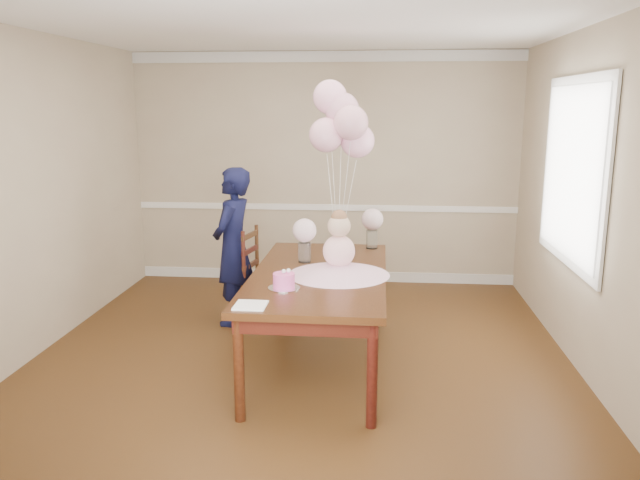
# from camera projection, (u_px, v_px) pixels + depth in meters

# --- Properties ---
(floor) EXTENTS (4.50, 5.00, 0.00)m
(floor) POSITION_uv_depth(u_px,v_px,m) (300.00, 362.00, 5.18)
(floor) COLOR #37200D
(floor) RESTS_ON ground
(ceiling) EXTENTS (4.50, 5.00, 0.02)m
(ceiling) POSITION_uv_depth(u_px,v_px,m) (297.00, 21.00, 4.61)
(ceiling) COLOR white
(ceiling) RESTS_ON wall_back
(wall_back) EXTENTS (4.50, 0.02, 2.70)m
(wall_back) POSITION_uv_depth(u_px,v_px,m) (325.00, 169.00, 7.33)
(wall_back) COLOR tan
(wall_back) RESTS_ON floor
(wall_front) EXTENTS (4.50, 0.02, 2.70)m
(wall_front) POSITION_uv_depth(u_px,v_px,m) (220.00, 296.00, 2.47)
(wall_front) COLOR tan
(wall_front) RESTS_ON floor
(wall_left) EXTENTS (0.02, 5.00, 2.70)m
(wall_left) POSITION_uv_depth(u_px,v_px,m) (26.00, 198.00, 5.10)
(wall_left) COLOR tan
(wall_left) RESTS_ON floor
(wall_right) EXTENTS (0.02, 5.00, 2.70)m
(wall_right) POSITION_uv_depth(u_px,v_px,m) (594.00, 205.00, 4.70)
(wall_right) COLOR tan
(wall_right) RESTS_ON floor
(chair_rail_trim) EXTENTS (4.50, 0.02, 0.07)m
(chair_rail_trim) POSITION_uv_depth(u_px,v_px,m) (325.00, 207.00, 7.42)
(chair_rail_trim) COLOR white
(chair_rail_trim) RESTS_ON wall_back
(crown_molding) EXTENTS (4.50, 0.02, 0.12)m
(crown_molding) POSITION_uv_depth(u_px,v_px,m) (325.00, 56.00, 7.05)
(crown_molding) COLOR silver
(crown_molding) RESTS_ON wall_back
(baseboard_trim) EXTENTS (4.50, 0.02, 0.12)m
(baseboard_trim) POSITION_uv_depth(u_px,v_px,m) (324.00, 275.00, 7.60)
(baseboard_trim) COLOR silver
(baseboard_trim) RESTS_ON floor
(window_frame) EXTENTS (0.02, 1.66, 1.56)m
(window_frame) POSITION_uv_depth(u_px,v_px,m) (573.00, 172.00, 5.15)
(window_frame) COLOR silver
(window_frame) RESTS_ON wall_right
(window_blinds) EXTENTS (0.01, 1.50, 1.40)m
(window_blinds) POSITION_uv_depth(u_px,v_px,m) (571.00, 172.00, 5.15)
(window_blinds) COLOR silver
(window_blinds) RESTS_ON wall_right
(dining_table_top) EXTENTS (1.07, 2.11, 0.05)m
(dining_table_top) POSITION_uv_depth(u_px,v_px,m) (319.00, 275.00, 4.96)
(dining_table_top) COLOR black
(dining_table_top) RESTS_ON table_leg_fl
(table_apron) EXTENTS (0.96, 2.01, 0.11)m
(table_apron) POSITION_uv_depth(u_px,v_px,m) (319.00, 285.00, 4.98)
(table_apron) COLOR black
(table_apron) RESTS_ON table_leg_fl
(table_leg_fl) EXTENTS (0.07, 0.07, 0.74)m
(table_leg_fl) POSITION_uv_depth(u_px,v_px,m) (239.00, 370.00, 4.15)
(table_leg_fl) COLOR black
(table_leg_fl) RESTS_ON floor
(table_leg_fr) EXTENTS (0.07, 0.07, 0.74)m
(table_leg_fr) POSITION_uv_depth(u_px,v_px,m) (372.00, 375.00, 4.06)
(table_leg_fr) COLOR black
(table_leg_fr) RESTS_ON floor
(table_leg_bl) EXTENTS (0.07, 0.07, 0.74)m
(table_leg_bl) POSITION_uv_depth(u_px,v_px,m) (284.00, 287.00, 6.03)
(table_leg_bl) COLOR black
(table_leg_bl) RESTS_ON floor
(table_leg_br) EXTENTS (0.07, 0.07, 0.74)m
(table_leg_br) POSITION_uv_depth(u_px,v_px,m) (376.00, 290.00, 5.94)
(table_leg_br) COLOR black
(table_leg_br) RESTS_ON floor
(baby_skirt) EXTENTS (0.81, 0.81, 0.11)m
(baby_skirt) POSITION_uv_depth(u_px,v_px,m) (339.00, 268.00, 4.88)
(baby_skirt) COLOR #E3A7C7
(baby_skirt) RESTS_ON dining_table_top
(baby_torso) EXTENTS (0.25, 0.25, 0.25)m
(baby_torso) POSITION_uv_depth(u_px,v_px,m) (339.00, 251.00, 4.85)
(baby_torso) COLOR #FFA1D0
(baby_torso) RESTS_ON baby_skirt
(baby_head) EXTENTS (0.18, 0.18, 0.18)m
(baby_head) POSITION_uv_depth(u_px,v_px,m) (339.00, 226.00, 4.81)
(baby_head) COLOR #CEAA8D
(baby_head) RESTS_ON baby_torso
(baby_hair) EXTENTS (0.13, 0.13, 0.13)m
(baby_hair) POSITION_uv_depth(u_px,v_px,m) (339.00, 218.00, 4.79)
(baby_hair) COLOR brown
(baby_hair) RESTS_ON baby_head
(cake_platter) EXTENTS (0.23, 0.23, 0.01)m
(cake_platter) POSITION_uv_depth(u_px,v_px,m) (284.00, 288.00, 4.51)
(cake_platter) COLOR silver
(cake_platter) RESTS_ON dining_table_top
(birthday_cake) EXTENTS (0.16, 0.16, 0.11)m
(birthday_cake) POSITION_uv_depth(u_px,v_px,m) (284.00, 280.00, 4.50)
(birthday_cake) COLOR #EA4AA4
(birthday_cake) RESTS_ON cake_platter
(cake_flower_a) EXTENTS (0.03, 0.03, 0.03)m
(cake_flower_a) POSITION_uv_depth(u_px,v_px,m) (284.00, 271.00, 4.49)
(cake_flower_a) COLOR silver
(cake_flower_a) RESTS_ON birthday_cake
(cake_flower_b) EXTENTS (0.03, 0.03, 0.03)m
(cake_flower_b) POSITION_uv_depth(u_px,v_px,m) (289.00, 271.00, 4.50)
(cake_flower_b) COLOR white
(cake_flower_b) RESTS_ON birthday_cake
(rose_vase_near) EXTENTS (0.11, 0.11, 0.17)m
(rose_vase_near) POSITION_uv_depth(u_px,v_px,m) (305.00, 252.00, 5.26)
(rose_vase_near) COLOR silver
(rose_vase_near) RESTS_ON dining_table_top
(roses_near) EXTENTS (0.20, 0.20, 0.20)m
(roses_near) POSITION_uv_depth(u_px,v_px,m) (304.00, 230.00, 5.22)
(roses_near) COLOR beige
(roses_near) RESTS_ON rose_vase_near
(rose_vase_far) EXTENTS (0.11, 0.11, 0.17)m
(rose_vase_far) POSITION_uv_depth(u_px,v_px,m) (372.00, 239.00, 5.77)
(rose_vase_far) COLOR silver
(rose_vase_far) RESTS_ON dining_table_top
(roses_far) EXTENTS (0.20, 0.20, 0.20)m
(roses_far) POSITION_uv_depth(u_px,v_px,m) (372.00, 219.00, 5.73)
(roses_far) COLOR beige
(roses_far) RESTS_ON rose_vase_far
(napkin) EXTENTS (0.21, 0.21, 0.01)m
(napkin) POSITION_uv_depth(u_px,v_px,m) (251.00, 305.00, 4.12)
(napkin) COLOR white
(napkin) RESTS_ON dining_table_top
(balloon_weight) EXTENTS (0.04, 0.04, 0.02)m
(balloon_weight) POSITION_uv_depth(u_px,v_px,m) (338.00, 254.00, 5.51)
(balloon_weight) COLOR silver
(balloon_weight) RESTS_ON dining_table_top
(balloon_a) EXTENTS (0.29, 0.29, 0.29)m
(balloon_a) POSITION_uv_depth(u_px,v_px,m) (326.00, 135.00, 5.30)
(balloon_a) COLOR #F4ADC7
(balloon_a) RESTS_ON balloon_ribbon_a
(balloon_b) EXTENTS (0.29, 0.29, 0.29)m
(balloon_b) POSITION_uv_depth(u_px,v_px,m) (351.00, 123.00, 5.20)
(balloon_b) COLOR #E4A1B7
(balloon_b) RESTS_ON balloon_ribbon_b
(balloon_c) EXTENTS (0.29, 0.29, 0.29)m
(balloon_c) POSITION_uv_depth(u_px,v_px,m) (342.00, 110.00, 5.34)
(balloon_c) COLOR #D999B6
(balloon_c) RESTS_ON balloon_ribbon_c
(balloon_d) EXTENTS (0.29, 0.29, 0.29)m
(balloon_d) POSITION_uv_depth(u_px,v_px,m) (330.00, 97.00, 5.35)
(balloon_d) COLOR #FFB4D7
(balloon_d) RESTS_ON balloon_ribbon_d
(balloon_e) EXTENTS (0.29, 0.29, 0.29)m
(balloon_e) POSITION_uv_depth(u_px,v_px,m) (357.00, 141.00, 5.36)
(balloon_e) COLOR #FFB4D8
(balloon_e) RESTS_ON balloon_ribbon_e
(balloon_ribbon_a) EXTENTS (0.10, 0.01, 0.88)m
(balloon_ribbon_a) POSITION_uv_depth(u_px,v_px,m) (332.00, 205.00, 5.42)
(balloon_ribbon_a) COLOR white
(balloon_ribbon_a) RESTS_ON balloon_weight
(balloon_ribbon_b) EXTENTS (0.11, 0.06, 0.98)m
(balloon_ribbon_b) POSITION_uv_depth(u_px,v_px,m) (344.00, 199.00, 5.37)
(balloon_ribbon_b) COLOR silver
(balloon_ribbon_b) RESTS_ON balloon_weight
(balloon_ribbon_c) EXTENTS (0.02, 0.10, 1.09)m
(balloon_ribbon_c) POSITION_uv_depth(u_px,v_px,m) (340.00, 192.00, 5.44)
(balloon_ribbon_c) COLOR white
(balloon_ribbon_c) RESTS_ON balloon_weight
(balloon_ribbon_d) EXTENTS (0.09, 0.11, 1.19)m
(balloon_ribbon_d) POSITION_uv_depth(u_px,v_px,m) (334.00, 186.00, 5.44)
(balloon_ribbon_d) COLOR white
(balloon_ribbon_d) RESTS_ON balloon_weight
(balloon_ribbon_e) EXTENTS (0.15, 0.08, 0.82)m
(balloon_ribbon_e) POSITION_uv_depth(u_px,v_px,m) (347.00, 207.00, 5.45)
(balloon_ribbon_e) COLOR white
(balloon_ribbon_e) RESTS_ON balloon_weight
(dining_chair_seat) EXTENTS (0.48, 0.48, 0.05)m
(dining_chair_seat) POSITION_uv_depth(u_px,v_px,m) (268.00, 282.00, 6.04)
(dining_chair_seat) COLOR #341B0E
(dining_chair_seat) RESTS_ON chair_leg_fl
(chair_leg_fl) EXTENTS (0.04, 0.04, 0.39)m
(chair_leg_fl) POSITION_uv_depth(u_px,v_px,m) (247.00, 307.00, 5.98)
(chair_leg_fl) COLOR #3C1D10
(chair_leg_fl) RESTS_ON floor
(chair_leg_fr) EXTENTS (0.04, 0.04, 0.39)m
(chair_leg_fr) POSITION_uv_depth(u_px,v_px,m) (279.00, 310.00, 5.89)
(chair_leg_fr) COLOR #3B1710
(chair_leg_fr) RESTS_ON floor
(chair_leg_bl) EXTENTS (0.04, 0.04, 0.39)m
(chair_leg_bl) POSITION_uv_depth(u_px,v_px,m) (260.00, 297.00, 6.29)
(chair_leg_bl) COLOR #39210F
(chair_leg_bl) RESTS_ON floor
(chair_leg_br) EXTENTS (0.04, 0.04, 0.39)m
(chair_leg_br) POSITION_uv_depth(u_px,v_px,m) (290.00, 300.00, 6.20)
(chair_leg_br) COLOR #3C1E10
(chair_leg_br) RESTS_ON floor
(chair_back_post_l) EXTENTS (0.04, 0.04, 0.51)m
(chair_back_post_l) POSITION_uv_depth(u_px,v_px,m) (243.00, 258.00, 5.88)
(chair_back_post_l) COLOR #3B1610
(chair_back_post_l) RESTS_ON dining_chair_seat
(chair_back_post_r) EXTENTS (0.04, 0.04, 0.51)m
(chair_back_post_r) POSITION_uv_depth(u_px,v_px,m) (257.00, 250.00, 6.19)
(chair_back_post_r) COLOR #3B2010
(chair_back_post_r) RESTS_ON dining_chair_seat
(chair_slat_low) EXTENTS (0.10, 0.36, 0.05)m
(chair_slat_low) POSITION_uv_depth(u_px,v_px,m) (251.00, 265.00, 6.06)
(chair_slat_low) COLOR #3A1B0F
(chair_slat_low) RESTS_ON dining_chair_seat
(chair_slat_mid) EXTENTS (0.10, 0.36, 0.05)m
(chair_slat_mid) POSITION_uv_depth(u_px,v_px,m) (250.00, 250.00, 6.03)
(chair_slat_mid) COLOR #37120F
(chair_slat_mid) RESTS_ON dining_chair_seat
(chair_slat_top) EXTENTS (0.10, 0.36, 0.05)m
(chair_slat_top) POSITION_uv_depth(u_px,v_px,m) (250.00, 235.00, 6.00)
(chair_slat_top) COLOR #37200F
(chair_slat_top) RESTS_ON dining_chair_seat
(woman) EXTENTS (0.47, 0.62, 1.52)m
(woman) POSITION_uv_depth(u_px,v_px,m) (233.00, 247.00, 5.98)
(woman) COLOR black
(woman) RESTS_ON floor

